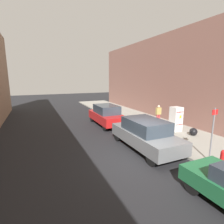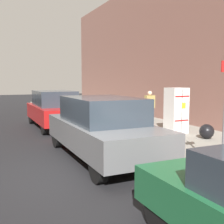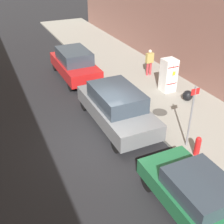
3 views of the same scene
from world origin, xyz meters
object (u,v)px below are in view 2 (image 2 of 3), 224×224
(pedestrian_walking_far, at_px, (150,105))
(parked_suv_red, at_px, (54,109))
(parked_suv_gray, at_px, (102,127))
(discarded_refrigerator, at_px, (176,110))
(trash_bag, at_px, (207,131))

(pedestrian_walking_far, height_order, parked_suv_red, parked_suv_red)
(parked_suv_red, relative_size, parked_suv_gray, 0.93)
(discarded_refrigerator, distance_m, trash_bag, 1.56)
(discarded_refrigerator, xyz_separation_m, parked_suv_gray, (3.91, 1.69, -0.13))
(parked_suv_red, bearing_deg, trash_bag, 127.26)
(trash_bag, relative_size, pedestrian_walking_far, 0.33)
(pedestrian_walking_far, height_order, parked_suv_gray, parked_suv_gray)
(discarded_refrigerator, xyz_separation_m, pedestrian_walking_far, (-0.24, -2.31, 0.01))
(discarded_refrigerator, height_order, trash_bag, discarded_refrigerator)
(trash_bag, height_order, parked_suv_red, parked_suv_red)
(discarded_refrigerator, bearing_deg, parked_suv_gray, 23.42)
(discarded_refrigerator, height_order, parked_suv_red, discarded_refrigerator)
(pedestrian_walking_far, bearing_deg, parked_suv_red, -109.30)
(discarded_refrigerator, bearing_deg, pedestrian_walking_far, -95.83)
(discarded_refrigerator, relative_size, pedestrian_walking_far, 1.13)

